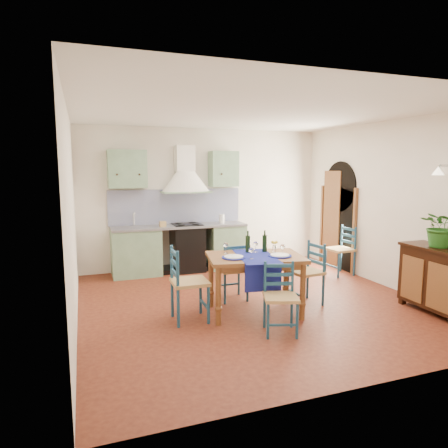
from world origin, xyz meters
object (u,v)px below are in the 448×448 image
Objects in this scene: dining_table at (255,262)px; potted_plant at (440,226)px; sideboard at (438,277)px; chair_near at (280,297)px.

potted_plant reaches higher than dining_table.
dining_table is at bearing 160.72° from sideboard.
chair_near is 2.39m from sideboard.
sideboard reaches higher than chair_near.
potted_plant is at bearing 101.75° from sideboard.
dining_table reaches higher than sideboard.
potted_plant reaches higher than sideboard.
dining_table is 0.76m from chair_near.
sideboard is (2.41, -0.84, -0.22)m from dining_table.
dining_table is 2.59m from potted_plant.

